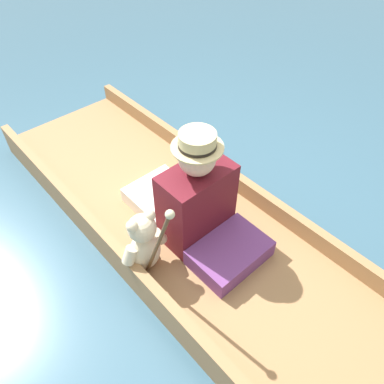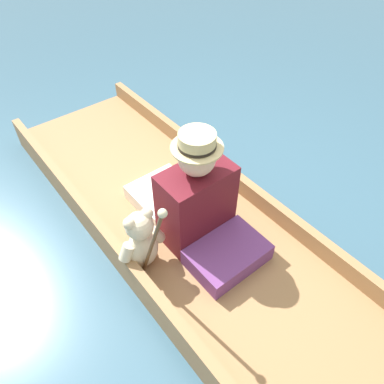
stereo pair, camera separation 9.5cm
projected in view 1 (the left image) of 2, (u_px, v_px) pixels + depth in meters
ground_plane at (181, 230)px, 2.65m from camera, size 16.00×16.00×0.00m
punt_boat at (181, 223)px, 2.60m from camera, size 1.06×3.35×0.26m
seat_cushion at (230, 253)px, 2.28m from camera, size 0.47×0.33×0.12m
seated_person at (189, 196)px, 2.31m from camera, size 0.45×0.71×0.80m
teddy_bear at (144, 243)px, 2.15m from camera, size 0.31×0.18×0.45m
wine_glass at (200, 174)px, 2.77m from camera, size 0.11×0.11×0.11m
walking_cane at (159, 242)px, 1.85m from camera, size 0.04×0.30×0.77m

